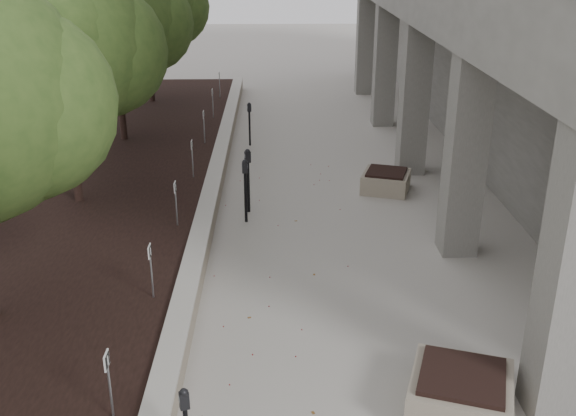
{
  "coord_description": "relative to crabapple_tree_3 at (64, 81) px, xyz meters",
  "views": [
    {
      "loc": [
        -0.31,
        -6.23,
        5.96
      ],
      "look_at": [
        -0.06,
        5.69,
        1.09
      ],
      "focal_mm": 41.34,
      "sensor_mm": 36.0,
      "label": 1
    }
  ],
  "objects": [
    {
      "name": "parking_sign_6",
      "position": [
        2.45,
        4.5,
        -2.24
      ],
      "size": [
        0.04,
        0.22,
        0.96
      ],
      "primitive_type": null,
      "color": "black",
      "rests_on": "planting_bed"
    },
    {
      "name": "crabapple_tree_4",
      "position": [
        0.0,
        5.0,
        0.0
      ],
      "size": [
        4.6,
        4.0,
        5.44
      ],
      "primitive_type": null,
      "color": "#334F1E",
      "rests_on": "planting_bed"
    },
    {
      "name": "parking_sign_3",
      "position": [
        2.45,
        -4.5,
        -2.24
      ],
      "size": [
        0.04,
        0.22,
        0.96
      ],
      "primitive_type": null,
      "color": "black",
      "rests_on": "planting_bed"
    },
    {
      "name": "retaining_wall",
      "position": [
        2.97,
        1.0,
        -2.87
      ],
      "size": [
        0.39,
        26.0,
        0.5
      ],
      "primitive_type": null,
      "color": "tan",
      "rests_on": "ground"
    },
    {
      "name": "parking_meter_5",
      "position": [
        3.73,
        5.56,
        -2.44
      ],
      "size": [
        0.15,
        0.13,
        1.35
      ],
      "primitive_type": null,
      "rotation": [
        0.0,
        0.0,
        0.28
      ],
      "color": "black",
      "rests_on": "ground"
    },
    {
      "name": "planter_front",
      "position": [
        6.96,
        -7.0,
        -2.81
      ],
      "size": [
        1.67,
        1.67,
        0.61
      ],
      "primitive_type": null,
      "rotation": [
        0.0,
        0.0,
        -0.33
      ],
      "color": "tan",
      "rests_on": "ground"
    },
    {
      "name": "parking_sign_2",
      "position": [
        2.45,
        -7.5,
        -2.24
      ],
      "size": [
        0.04,
        0.22,
        0.96
      ],
      "primitive_type": null,
      "color": "black",
      "rests_on": "planting_bed"
    },
    {
      "name": "parking_sign_4",
      "position": [
        2.45,
        -1.5,
        -2.24
      ],
      "size": [
        0.04,
        0.22,
        0.96
      ],
      "primitive_type": null,
      "color": "black",
      "rests_on": "planting_bed"
    },
    {
      "name": "parking_meter_3",
      "position": [
        3.84,
        -0.42,
        -2.38
      ],
      "size": [
        0.15,
        0.12,
        1.48
      ],
      "primitive_type": null,
      "rotation": [
        0.0,
        0.0,
        0.09
      ],
      "color": "black",
      "rests_on": "ground"
    },
    {
      "name": "parking_sign_7",
      "position": [
        2.45,
        7.5,
        -2.24
      ],
      "size": [
        0.04,
        0.22,
        0.96
      ],
      "primitive_type": null,
      "color": "black",
      "rests_on": "planting_bed"
    },
    {
      "name": "planting_bed",
      "position": [
        -0.7,
        1.0,
        -2.92
      ],
      "size": [
        7.0,
        26.0,
        0.4
      ],
      "primitive_type": "cube",
      "color": "black",
      "rests_on": "ground"
    },
    {
      "name": "parking_sign_8",
      "position": [
        2.45,
        10.5,
        -2.24
      ],
      "size": [
        0.04,
        0.22,
        0.96
      ],
      "primitive_type": null,
      "color": "black",
      "rests_on": "planting_bed"
    },
    {
      "name": "planter_back",
      "position": [
        7.31,
        1.52,
        -2.86
      ],
      "size": [
        1.41,
        1.41,
        0.52
      ],
      "primitive_type": null,
      "rotation": [
        0.0,
        0.0,
        -0.31
      ],
      "color": "tan",
      "rests_on": "ground"
    },
    {
      "name": "berry_scatter",
      "position": [
        4.7,
        -3.0,
        -3.11
      ],
      "size": [
        3.3,
        14.1,
        0.02
      ],
      "primitive_type": null,
      "color": "maroon",
      "rests_on": "ground"
    },
    {
      "name": "parking_meter_4",
      "position": [
        3.88,
        0.18,
        -2.35
      ],
      "size": [
        0.18,
        0.16,
        1.54
      ],
      "primitive_type": null,
      "rotation": [
        0.0,
        0.0,
        0.36
      ],
      "color": "black",
      "rests_on": "ground"
    },
    {
      "name": "crabapple_tree_5",
      "position": [
        0.0,
        10.0,
        0.0
      ],
      "size": [
        4.6,
        4.0,
        5.44
      ],
      "primitive_type": null,
      "color": "#334F1E",
      "rests_on": "planting_bed"
    },
    {
      "name": "crabapple_tree_3",
      "position": [
        0.0,
        0.0,
        0.0
      ],
      "size": [
        4.6,
        4.0,
        5.44
      ],
      "primitive_type": null,
      "color": "#334F1E",
      "rests_on": "planting_bed"
    },
    {
      "name": "parking_sign_5",
      "position": [
        2.45,
        1.5,
        -2.24
      ],
      "size": [
        0.04,
        0.22,
        0.96
      ],
      "primitive_type": null,
      "color": "black",
      "rests_on": "planting_bed"
    }
  ]
}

